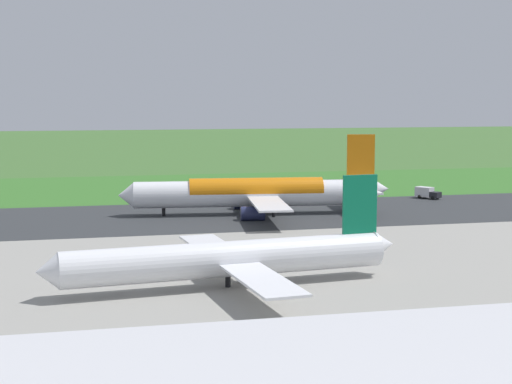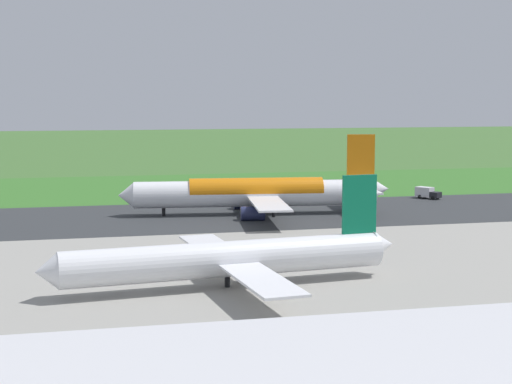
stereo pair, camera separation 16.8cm
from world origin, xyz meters
The scene contains 9 objects.
ground_plane centered at (0.00, 0.00, 0.00)m, with size 800.00×800.00×0.00m, color #3D662D.
runway_asphalt centered at (0.00, 0.00, 0.03)m, with size 600.00×39.03×0.06m, color #2D3033.
apron_concrete centered at (0.00, 62.97, 0.03)m, with size 440.00×110.00×0.05m, color gray.
grass_verge_foreground centered at (0.00, -41.98, 0.02)m, with size 600.00×80.00×0.04m, color #346B27.
airliner_main centered at (-3.89, 0.04, 4.35)m, with size 54.14×44.39×15.88m.
airliner_parked_mid centered at (12.81, 57.39, 3.64)m, with size 45.70×37.47×13.34m.
service_truck_baggage centered at (-47.07, -14.71, 1.40)m, with size 5.08×6.08×2.65m.
no_stopping_sign centered at (-8.53, -42.59, 1.56)m, with size 0.60×0.10×2.63m.
traffic_cone_orange centered at (-5.22, -39.38, 0.28)m, with size 0.40×0.40×0.55m, color orange.
Camera 1 is at (30.52, 149.95, 23.39)m, focal length 54.92 mm.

